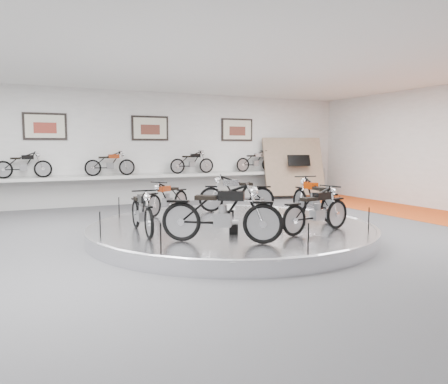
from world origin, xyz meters
name	(u,v)px	position (x,y,z in m)	size (l,w,h in m)	color
floor	(238,240)	(0.00, 0.00, 0.00)	(16.00, 16.00, 0.00)	#4C4C4F
ceiling	(238,54)	(0.00, 0.00, 4.00)	(16.00, 16.00, 0.00)	white
wall_back	(150,148)	(0.00, 7.00, 2.00)	(16.00, 16.00, 0.00)	white
dado_band	(151,188)	(0.00, 6.98, 0.55)	(15.68, 0.04, 1.10)	#BCBCBA
display_platform	(232,230)	(0.00, 0.30, 0.15)	(6.40, 6.40, 0.30)	silver
platform_rim	(232,225)	(0.00, 0.30, 0.27)	(6.40, 6.40, 0.10)	#B2B2BA
shelf	(153,176)	(0.00, 6.70, 1.00)	(11.00, 0.55, 0.10)	silver
poster_left	(45,126)	(-3.50, 6.96, 2.70)	(1.35, 0.06, 0.88)	beige
poster_center	(150,128)	(0.00, 6.96, 2.70)	(1.35, 0.06, 0.88)	beige
poster_right	(237,130)	(3.50, 6.96, 2.70)	(1.35, 0.06, 0.88)	beige
display_panel	(294,167)	(5.60, 6.10, 1.25)	(2.40, 0.12, 2.40)	#967864
shelf_bike_a	(23,167)	(-4.20, 6.70, 1.42)	(1.22, 0.42, 0.73)	black
shelf_bike_b	(110,165)	(-1.50, 6.70, 1.42)	(1.22, 0.42, 0.73)	maroon
shelf_bike_c	(192,164)	(1.50, 6.70, 1.42)	(1.22, 0.42, 0.73)	black
shelf_bike_d	(256,162)	(4.20, 6.70, 1.42)	(1.22, 0.42, 0.73)	#9D9DA2
bike_a	(237,193)	(0.94, 1.92, 0.81)	(1.72, 0.61, 1.01)	#9D9DA2
bike_b	(168,198)	(-0.87, 2.28, 0.74)	(1.48, 0.52, 0.87)	maroon
bike_c	(142,211)	(-2.11, 0.13, 0.76)	(1.57, 0.55, 0.92)	black
bike_d	(222,212)	(-1.02, -1.35, 0.86)	(1.90, 0.67, 1.12)	black
bike_e	(317,209)	(1.14, -1.31, 0.78)	(1.62, 0.57, 0.95)	black
bike_f	(314,198)	(2.12, 0.10, 0.81)	(1.74, 0.61, 1.02)	#B73103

